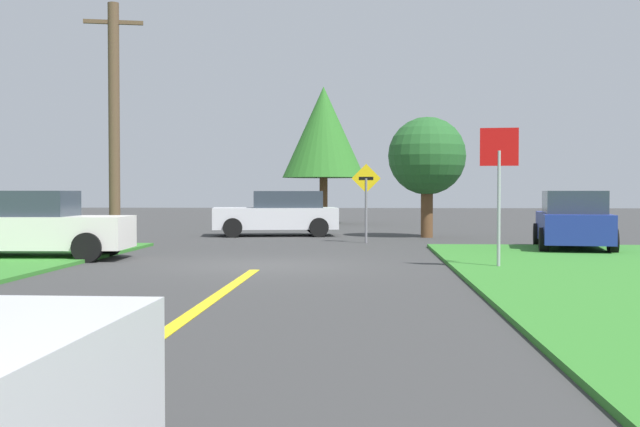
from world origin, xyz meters
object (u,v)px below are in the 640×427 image
(pine_tree_center, at_px, (324,132))
(stop_sign, at_px, (499,170))
(utility_pole_mid, at_px, (114,121))
(oak_tree_left, at_px, (427,157))
(car_on_crossroad, at_px, (573,221))
(car_approaching_junction, at_px, (278,213))
(parked_car_near_building, at_px, (31,225))
(direction_sign, at_px, (366,194))

(pine_tree_center, bearing_deg, stop_sign, -77.94)
(utility_pole_mid, relative_size, oak_tree_left, 1.77)
(car_on_crossroad, bearing_deg, car_approaching_junction, 61.37)
(stop_sign, xyz_separation_m, car_approaching_junction, (-5.89, 12.08, -1.24))
(utility_pole_mid, bearing_deg, pine_tree_center, 69.04)
(stop_sign, height_order, car_on_crossroad, stop_sign)
(parked_car_near_building, bearing_deg, pine_tree_center, 71.82)
(car_on_crossroad, height_order, direction_sign, direction_sign)
(car_on_crossroad, height_order, parked_car_near_building, same)
(parked_car_near_building, bearing_deg, car_approaching_junction, 62.61)
(utility_pole_mid, xyz_separation_m, oak_tree_left, (9.92, 3.52, -0.99))
(car_on_crossroad, bearing_deg, oak_tree_left, 39.16)
(direction_sign, bearing_deg, parked_car_near_building, -141.24)
(direction_sign, height_order, pine_tree_center, pine_tree_center)
(car_on_crossroad, height_order, pine_tree_center, pine_tree_center)
(car_approaching_junction, xyz_separation_m, parked_car_near_building, (-4.70, -10.21, -0.00))
(car_on_crossroad, relative_size, parked_car_near_building, 0.95)
(utility_pole_mid, bearing_deg, parked_car_near_building, -90.74)
(car_on_crossroad, distance_m, parked_car_near_building, 13.91)
(stop_sign, distance_m, direction_sign, 8.65)
(utility_pole_mid, height_order, direction_sign, utility_pole_mid)
(pine_tree_center, bearing_deg, parked_car_near_building, -105.52)
(pine_tree_center, bearing_deg, car_on_crossroad, -65.94)
(stop_sign, relative_size, direction_sign, 1.18)
(stop_sign, bearing_deg, direction_sign, -65.77)
(stop_sign, xyz_separation_m, parked_car_near_building, (-10.59, 1.87, -1.24))
(car_on_crossroad, relative_size, utility_pole_mid, 0.57)
(oak_tree_left, xyz_separation_m, pine_tree_center, (-4.23, 11.32, 1.71))
(car_approaching_junction, bearing_deg, parked_car_near_building, 56.82)
(car_approaching_junction, bearing_deg, direction_sign, 120.89)
(parked_car_near_building, bearing_deg, stop_sign, -12.66)
(car_approaching_junction, xyz_separation_m, utility_pole_mid, (-4.63, -4.30, 3.00))
(parked_car_near_building, bearing_deg, car_on_crossroad, 11.88)
(parked_car_near_building, xyz_separation_m, direction_sign, (7.88, 6.33, 0.73))
(car_approaching_junction, distance_m, direction_sign, 5.07)
(direction_sign, xyz_separation_m, pine_tree_center, (-2.12, 14.42, 3.00))
(car_on_crossroad, distance_m, pine_tree_center, 19.26)
(parked_car_near_building, relative_size, utility_pole_mid, 0.60)
(car_approaching_junction, height_order, oak_tree_left, oak_tree_left)
(car_approaching_junction, distance_m, utility_pole_mid, 6.99)
(stop_sign, height_order, utility_pole_mid, utility_pole_mid)
(utility_pole_mid, bearing_deg, car_on_crossroad, -10.22)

